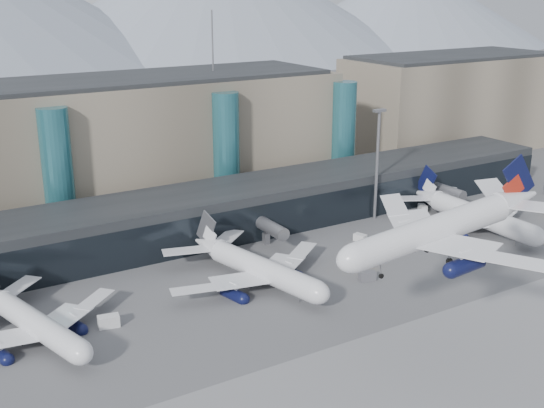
% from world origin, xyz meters
% --- Properties ---
extents(ground, '(900.00, 900.00, 0.00)m').
position_xyz_m(ground, '(0.00, 0.00, 0.00)').
color(ground, '#515154').
rests_on(ground, ground).
extents(runway_strip, '(400.00, 40.00, 0.04)m').
position_xyz_m(runway_strip, '(0.00, -15.00, 0.02)').
color(runway_strip, slate).
rests_on(runway_strip, ground).
extents(runway_markings, '(128.00, 1.00, 0.02)m').
position_xyz_m(runway_markings, '(-0.00, -15.00, 0.05)').
color(runway_markings, gold).
rests_on(runway_markings, ground).
extents(concourse, '(170.00, 27.00, 10.00)m').
position_xyz_m(concourse, '(-0.02, 57.73, 4.97)').
color(concourse, black).
rests_on(concourse, ground).
extents(terminal_main, '(130.00, 30.00, 31.00)m').
position_xyz_m(terminal_main, '(-25.00, 90.00, 15.44)').
color(terminal_main, gray).
rests_on(terminal_main, ground).
extents(terminal_east, '(70.00, 30.00, 31.00)m').
position_xyz_m(terminal_east, '(95.00, 90.00, 15.44)').
color(terminal_east, gray).
rests_on(terminal_east, ground).
extents(teal_towers, '(116.40, 19.40, 46.00)m').
position_xyz_m(teal_towers, '(-14.99, 74.01, 14.01)').
color(teal_towers, '#286772').
rests_on(teal_towers, ground).
extents(lightmast_mid, '(3.00, 1.20, 25.60)m').
position_xyz_m(lightmast_mid, '(30.00, 48.00, 14.42)').
color(lightmast_mid, slate).
rests_on(lightmast_mid, ground).
extents(hero_jet, '(34.38, 34.75, 11.24)m').
position_xyz_m(hero_jet, '(-1.94, -5.62, 21.61)').
color(hero_jet, silver).
rests_on(hero_jet, ground).
extents(jet_parked_left, '(31.66, 32.93, 10.57)m').
position_xyz_m(jet_parked_left, '(-51.59, 32.28, 4.00)').
color(jet_parked_left, silver).
rests_on(jet_parked_left, ground).
extents(jet_parked_mid, '(35.79, 36.63, 11.79)m').
position_xyz_m(jet_parked_mid, '(-12.08, 32.45, 4.46)').
color(jet_parked_mid, silver).
rests_on(jet_parked_mid, ground).
extents(jet_parked_right, '(39.34, 37.96, 12.66)m').
position_xyz_m(jet_parked_right, '(43.95, 32.60, 4.79)').
color(jet_parked_right, silver).
rests_on(jet_parked_right, ground).
extents(veh_a, '(3.61, 2.43, 1.88)m').
position_xyz_m(veh_a, '(-40.03, 28.70, 0.94)').
color(veh_a, silver).
rests_on(veh_a, ground).
extents(veh_b, '(2.29, 2.89, 1.46)m').
position_xyz_m(veh_b, '(-10.11, 43.59, 0.73)').
color(veh_b, yellow).
rests_on(veh_b, ground).
extents(veh_c, '(3.40, 2.37, 1.71)m').
position_xyz_m(veh_c, '(6.39, 21.41, 0.86)').
color(veh_c, '#535258').
rests_on(veh_c, ground).
extents(veh_d, '(2.67, 3.30, 1.67)m').
position_xyz_m(veh_d, '(43.09, 45.91, 0.83)').
color(veh_d, silver).
rests_on(veh_d, ground).
extents(veh_g, '(2.26, 2.99, 1.55)m').
position_xyz_m(veh_g, '(17.89, 37.99, 0.77)').
color(veh_g, silver).
rests_on(veh_g, ground).
extents(veh_h, '(4.18, 2.64, 2.16)m').
position_xyz_m(veh_h, '(9.73, 27.35, 1.08)').
color(veh_h, yellow).
rests_on(veh_h, ground).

